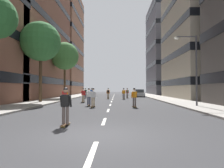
# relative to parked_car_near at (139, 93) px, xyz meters

# --- Properties ---
(ground_plane) EXTENTS (136.98, 136.98, 0.00)m
(ground_plane) POSITION_rel_parked_car_near_xyz_m (-5.29, -9.65, -0.70)
(ground_plane) COLOR #333335
(sidewalk_left) EXTENTS (3.88, 62.78, 0.14)m
(sidewalk_left) POSITION_rel_parked_car_near_xyz_m (-13.73, -6.80, -0.63)
(sidewalk_left) COLOR #9E9991
(sidewalk_left) RESTS_ON ground_plane
(sidewalk_right) EXTENTS (3.88, 62.78, 0.14)m
(sidewalk_right) POSITION_rel_parked_car_near_xyz_m (3.14, -6.80, -0.63)
(sidewalk_right) COLOR #9E9991
(sidewalk_right) RESTS_ON ground_plane
(lane_markings) EXTENTS (0.16, 52.20, 0.01)m
(lane_markings) POSITION_rel_parked_car_near_xyz_m (-5.29, -9.48, -0.70)
(lane_markings) COLOR silver
(lane_markings) RESTS_ON ground_plane
(building_left_mid) EXTENTS (14.48, 22.80, 25.03)m
(building_left_mid) POSITION_rel_parked_car_near_xyz_m (-22.85, -5.77, 11.91)
(building_left_mid) COLOR brown
(building_left_mid) RESTS_ON ground_plane
(building_left_far) EXTENTS (14.48, 17.54, 29.43)m
(building_left_far) POSITION_rel_parked_car_near_xyz_m (-22.85, 16.21, 14.11)
(building_left_far) COLOR #9E6B51
(building_left_far) RESTS_ON ground_plane
(building_right_mid) EXTENTS (14.48, 16.67, 22.91)m
(building_right_mid) POSITION_rel_parked_car_near_xyz_m (12.27, -5.77, 10.84)
(building_right_mid) COLOR #B2A893
(building_right_mid) RESTS_ON ground_plane
(building_right_far) EXTENTS (14.48, 16.37, 25.67)m
(building_right_far) POSITION_rel_parked_car_near_xyz_m (12.27, 16.21, 12.23)
(building_right_far) COLOR slate
(building_right_far) RESTS_ON ground_plane
(parked_car_near) EXTENTS (1.82, 4.40, 1.52)m
(parked_car_near) POSITION_rel_parked_car_near_xyz_m (0.00, 0.00, 0.00)
(parked_car_near) COLOR #B2B7BF
(parked_car_near) RESTS_ON ground_plane
(street_tree_near) EXTENTS (4.82, 4.82, 9.67)m
(street_tree_near) POSITION_rel_parked_car_near_xyz_m (-13.73, -5.97, 6.67)
(street_tree_near) COLOR #4C3823
(street_tree_near) RESTS_ON sidewalk_left
(street_tree_mid) EXTENTS (4.71, 4.71, 9.56)m
(street_tree_mid) POSITION_rel_parked_car_near_xyz_m (-13.73, -16.78, 6.62)
(street_tree_mid) COLOR #4C3823
(street_tree_mid) RESTS_ON sidewalk_left
(streetlamp_right) EXTENTS (2.13, 0.30, 6.50)m
(streetlamp_right) POSITION_rel_parked_car_near_xyz_m (2.39, -21.62, 3.44)
(streetlamp_right) COLOR #3F3F44
(streetlamp_right) RESTS_ON sidewalk_right
(skater_0) EXTENTS (0.55, 0.91, 1.78)m
(skater_0) POSITION_rel_parked_car_near_xyz_m (-6.98, -30.83, 0.29)
(skater_0) COLOR brown
(skater_0) RESTS_ON ground_plane
(skater_1) EXTENTS (0.56, 0.92, 1.78)m
(skater_1) POSITION_rel_parked_car_near_xyz_m (-3.50, -8.86, 0.29)
(skater_1) COLOR brown
(skater_1) RESTS_ON ground_plane
(skater_2) EXTENTS (0.56, 0.92, 1.78)m
(skater_2) POSITION_rel_parked_car_near_xyz_m (-8.73, -15.95, 0.29)
(skater_2) COLOR brown
(skater_2) RESTS_ON ground_plane
(skater_3) EXTENTS (0.56, 0.92, 1.78)m
(skater_3) POSITION_rel_parked_car_near_xyz_m (-10.47, -18.14, 0.29)
(skater_3) COLOR brown
(skater_3) RESTS_ON ground_plane
(skater_4) EXTENTS (0.53, 0.90, 1.78)m
(skater_4) POSITION_rel_parked_car_near_xyz_m (-2.73, -5.36, 0.32)
(skater_4) COLOR brown
(skater_4) RESTS_ON ground_plane
(skater_5) EXTENTS (0.57, 0.92, 1.78)m
(skater_5) POSITION_rel_parked_car_near_xyz_m (-7.38, -20.51, 0.29)
(skater_5) COLOR brown
(skater_5) RESTS_ON ground_plane
(skater_6) EXTENTS (0.56, 0.92, 1.78)m
(skater_6) POSITION_rel_parked_car_near_xyz_m (-6.02, -7.80, 0.32)
(skater_6) COLOR brown
(skater_6) RESTS_ON ground_plane
(skater_7) EXTENTS (0.56, 0.92, 1.78)m
(skater_7) POSITION_rel_parked_car_near_xyz_m (-9.60, -1.40, 0.32)
(skater_7) COLOR brown
(skater_7) RESTS_ON ground_plane
(skater_8) EXTENTS (0.57, 0.92, 1.78)m
(skater_8) POSITION_rel_parked_car_near_xyz_m (-6.79, -21.91, 0.29)
(skater_8) COLOR brown
(skater_8) RESTS_ON ground_plane
(skater_9) EXTENTS (0.53, 0.90, 1.78)m
(skater_9) POSITION_rel_parked_car_near_xyz_m (-10.08, -5.83, 0.32)
(skater_9) COLOR brown
(skater_9) RESTS_ON ground_plane
(skater_10) EXTENTS (0.57, 0.92, 1.78)m
(skater_10) POSITION_rel_parked_car_near_xyz_m (-3.02, -21.96, 0.29)
(skater_10) COLOR brown
(skater_10) RESTS_ON ground_plane
(skater_11) EXTENTS (0.57, 0.92, 1.78)m
(skater_11) POSITION_rel_parked_car_near_xyz_m (-10.82, -16.27, 0.32)
(skater_11) COLOR brown
(skater_11) RESTS_ON ground_plane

